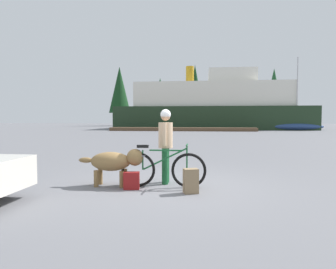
# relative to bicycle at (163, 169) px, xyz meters

# --- Properties ---
(ground_plane) EXTENTS (160.00, 160.00, 0.00)m
(ground_plane) POSITION_rel_bicycle_xyz_m (0.07, 0.10, -0.40)
(ground_plane) COLOR slate
(bicycle) EXTENTS (1.82, 0.44, 0.92)m
(bicycle) POSITION_rel_bicycle_xyz_m (0.00, 0.00, 0.00)
(bicycle) COLOR black
(bicycle) RESTS_ON ground_plane
(person_cyclist) EXTENTS (0.32, 0.53, 1.67)m
(person_cyclist) POSITION_rel_bicycle_xyz_m (0.01, 0.41, 0.60)
(person_cyclist) COLOR #19592D
(person_cyclist) RESTS_ON ground_plane
(dog) EXTENTS (1.44, 0.48, 0.81)m
(dog) POSITION_rel_bicycle_xyz_m (-1.04, 0.00, 0.13)
(dog) COLOR olive
(dog) RESTS_ON ground_plane
(backpack) EXTENTS (0.33, 0.27, 0.48)m
(backpack) POSITION_rel_bicycle_xyz_m (0.62, -0.45, -0.16)
(backpack) COLOR #8C7251
(backpack) RESTS_ON ground_plane
(handbag_pannier) EXTENTS (0.34, 0.22, 0.36)m
(handbag_pannier) POSITION_rel_bicycle_xyz_m (-0.61, -0.25, -0.22)
(handbag_pannier) COLOR maroon
(handbag_pannier) RESTS_ON ground_plane
(dock_pier) EXTENTS (16.96, 2.02, 0.40)m
(dock_pier) POSITION_rel_bicycle_xyz_m (-1.67, 29.30, -0.20)
(dock_pier) COLOR brown
(dock_pier) RESTS_ON ground_plane
(ferry_boat) EXTENTS (25.68, 8.35, 8.60)m
(ferry_boat) POSITION_rel_bicycle_xyz_m (2.07, 36.24, 2.61)
(ferry_boat) COLOR #1E331E
(ferry_boat) RESTS_ON ground_plane
(sailboat_moored) EXTENTS (6.41, 1.80, 8.86)m
(sailboat_moored) POSITION_rel_bicycle_xyz_m (12.07, 32.56, 0.12)
(sailboat_moored) COLOR navy
(sailboat_moored) RESTS_ON ground_plane
(pine_tree_far_left) EXTENTS (4.18, 4.18, 11.53)m
(pine_tree_far_left) POSITION_rel_bicycle_xyz_m (-15.60, 52.27, 6.63)
(pine_tree_far_left) COLOR #4C331E
(pine_tree_far_left) RESTS_ON ground_plane
(pine_tree_center) EXTENTS (3.61, 3.61, 11.96)m
(pine_tree_center) POSITION_rel_bicycle_xyz_m (-0.98, 54.52, 6.79)
(pine_tree_center) COLOR #4C331E
(pine_tree_center) RESTS_ON ground_plane
(pine_tree_far_right) EXTENTS (3.22, 3.22, 10.74)m
(pine_tree_far_right) POSITION_rel_bicycle_xyz_m (13.71, 52.75, 6.50)
(pine_tree_far_right) COLOR #4C331E
(pine_tree_far_right) RESTS_ON ground_plane
(pine_tree_mid_back) EXTENTS (3.95, 3.95, 10.37)m
(pine_tree_mid_back) POSITION_rel_bicycle_xyz_m (-8.90, 61.39, 6.42)
(pine_tree_mid_back) COLOR #4C331E
(pine_tree_mid_back) RESTS_ON ground_plane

